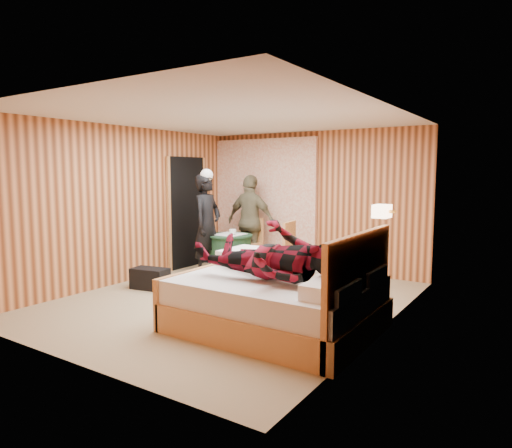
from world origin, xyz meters
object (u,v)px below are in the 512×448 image
Objects in this scene: wall_lamp at (382,211)px; man_at_table at (251,221)px; duffel_bag at (150,279)px; woman_standing at (207,225)px; man_on_bed at (272,243)px; chair_near at (282,248)px; chair_far at (250,239)px; bed at (280,299)px; nightstand at (366,301)px; round_table at (230,254)px.

man_at_table is (-2.95, 1.56, -0.44)m from wall_lamp.
wall_lamp is at bearing 0.30° from duffel_bag.
duffel_bag is at bearing -169.63° from wall_lamp.
woman_standing is 3.08m from man_on_bed.
chair_far is at bearing -132.74° from chair_near.
man_on_bed is at bearing -48.13° from chair_far.
woman_standing is (-1.42, -0.11, 0.29)m from chair_near.
man_on_bed is (2.18, -2.86, 0.15)m from man_at_table.
man_at_table reaches higher than bed.
woman_standing reaches higher than man_at_table.
man_on_bed reaches higher than nightstand.
man_at_table is at bearing 90.00° from round_table.
wall_lamp is at bearing 61.18° from chair_near.
nightstand is at bearing 51.57° from chair_near.
round_table is at bearing 134.82° from man_on_bed.
bed reaches higher than nightstand.
woman_standing is 1.01× the size of man_at_table.
round_table reaches higher than duffel_bag.
bed is at bearing 97.72° from man_on_bed.
man_on_bed is at bearing 19.73° from chair_near.
man_on_bed reaches higher than woman_standing.
chair_near is 1.45m from woman_standing.
round_table is 0.84m from man_at_table.
nightstand is 3.17m from round_table.
chair_far is 0.32m from man_at_table.
woman_standing reaches higher than wall_lamp.
chair_near is at bearing 148.79° from nightstand.
man_on_bed is (-0.77, -1.29, -0.29)m from wall_lamp.
man_on_bed reaches higher than duffel_bag.
man_at_table is 0.97× the size of man_on_bed.
chair_far is 1.03m from woman_standing.
woman_standing is (-0.25, -0.30, 0.52)m from round_table.
wall_lamp reaches higher than duffel_bag.
wall_lamp is 3.29m from woman_standing.
bed reaches higher than round_table.
wall_lamp is 0.33× the size of round_table.
man_at_table is at bearing 129.30° from bed.
chair_far is (0.01, 0.63, 0.19)m from round_table.
nightstand is at bearing 43.11° from bed.
bed is 4.19× the size of nightstand.
wall_lamp is at bearing 153.45° from man_at_table.
man_at_table is (-0.01, 0.03, 0.32)m from chair_far.
chair_near is 0.57× the size of man_on_bed.
woman_standing reaches higher than round_table.
nightstand is 0.51× the size of chair_near.
bed is 2.14× the size of chair_near.
nightstand is 2.07m from chair_near.
wall_lamp is 3.59m from duffel_bag.
nightstand is 0.29× the size of woman_standing.
duffel_bag is 1.41m from woman_standing.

